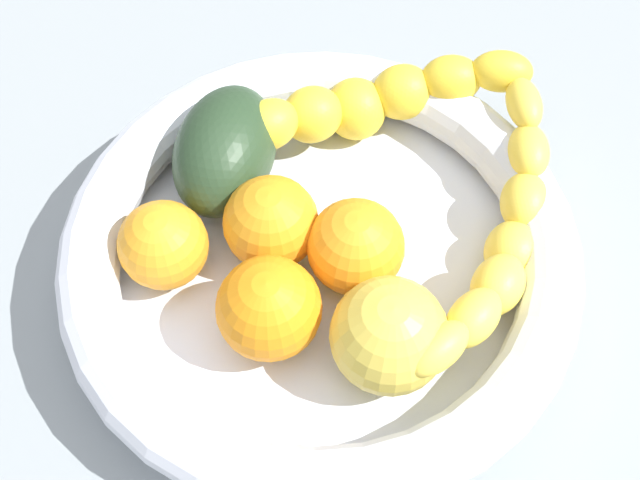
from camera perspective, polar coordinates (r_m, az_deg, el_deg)
The scene contains 10 objects.
kitchen_counter at distance 52.09cm, azimuth 0.00°, elevation -3.81°, with size 120.00×120.00×3.00cm, color gray.
fruit_bowl at distance 48.10cm, azimuth 0.00°, elevation -1.29°, with size 32.09×32.09×5.89cm.
banana_draped_left at distance 52.38cm, azimuth 3.00°, elevation 10.01°, with size 13.82×20.98×6.06cm.
banana_draped_right at distance 47.74cm, azimuth 13.54°, elevation 0.32°, with size 22.92×7.97×5.71cm.
orange_front at distance 44.12cm, azimuth -3.80°, elevation -5.09°, with size 6.15×6.15×6.15cm, color orange.
orange_mid_left at distance 46.07cm, azimuth 2.62°, elevation -0.68°, with size 5.95×5.95×5.95cm, color orange.
orange_mid_right at distance 47.39cm, azimuth -11.54°, elevation -0.37°, with size 5.51×5.51×5.51cm, color orange.
orange_rear at distance 47.10cm, azimuth -3.65°, elevation 1.27°, with size 5.95×5.95×5.95cm, color orange.
apple_yellow at distance 43.16cm, azimuth 5.14°, elevation -7.07°, with size 6.71×6.71×6.71cm, color gold.
avocado_dark at distance 50.34cm, azimuth -7.03°, elevation 6.61°, with size 9.72×6.41×6.51cm, color #243A22.
Camera 1 is at (-23.60, -5.23, 47.64)cm, focal length 43.15 mm.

